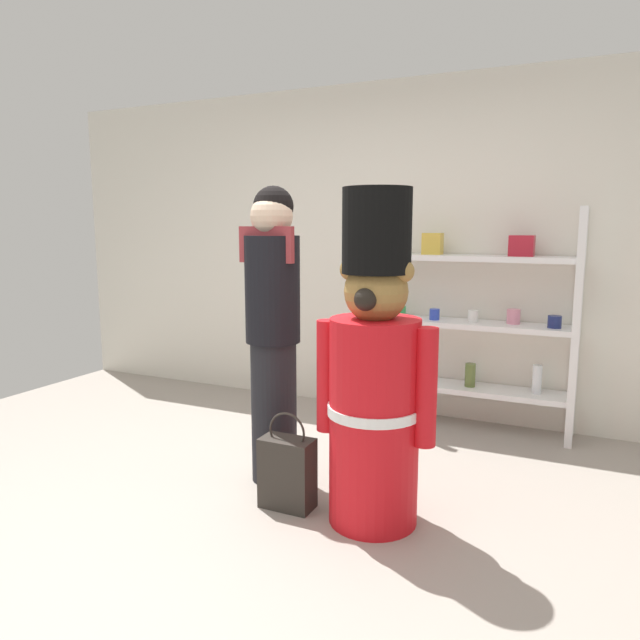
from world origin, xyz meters
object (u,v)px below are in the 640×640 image
object	(u,v)px
merchandise_shelf	(473,320)
shopping_bag	(287,472)
teddy_bear_guard	(375,380)
person_shopper	(273,326)

from	to	relation	value
merchandise_shelf	shopping_bag	distance (m)	1.93
teddy_bear_guard	shopping_bag	bearing A→B (deg)	-173.05
person_shopper	merchandise_shelf	bearing A→B (deg)	58.74
teddy_bear_guard	person_shopper	xyz separation A→B (m)	(-0.70, 0.23, 0.18)
teddy_bear_guard	shopping_bag	size ratio (longest dim) A/B	3.17
merchandise_shelf	shopping_bag	bearing A→B (deg)	-110.07
merchandise_shelf	person_shopper	distance (m)	1.68
teddy_bear_guard	shopping_bag	world-z (taller)	teddy_bear_guard
merchandise_shelf	person_shopper	size ratio (longest dim) A/B	0.94
merchandise_shelf	shopping_bag	world-z (taller)	merchandise_shelf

